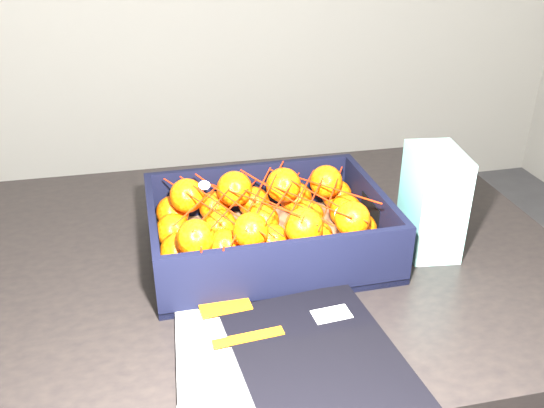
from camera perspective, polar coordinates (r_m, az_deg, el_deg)
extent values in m
cube|color=black|center=(1.04, -4.39, -5.92)|extent=(1.22, 0.82, 0.04)
cylinder|color=black|center=(1.68, 13.06, -7.60)|extent=(0.06, 0.06, 0.71)
cube|color=beige|center=(0.80, -0.96, -16.26)|extent=(0.26, 0.32, 0.01)
cube|color=beige|center=(0.79, -1.28, -15.99)|extent=(0.23, 0.29, 0.01)
cube|color=black|center=(0.80, 4.61, -14.71)|extent=(0.23, 0.30, 0.01)
cube|color=orange|center=(0.89, -4.69, -9.51)|extent=(0.08, 0.06, 0.00)
cube|color=white|center=(0.87, 5.80, -10.58)|extent=(0.06, 0.04, 0.00)
cube|color=orange|center=(0.83, -2.31, -12.78)|extent=(0.10, 0.03, 0.00)
cube|color=brown|center=(1.03, -0.38, -4.35)|extent=(0.40, 0.30, 0.01)
cube|color=black|center=(1.13, -2.01, 1.42)|extent=(0.40, 0.01, 0.11)
cube|color=black|center=(0.89, 1.68, -6.56)|extent=(0.40, 0.01, 0.11)
cube|color=black|center=(0.99, -11.36, -3.33)|extent=(0.01, 0.27, 0.11)
cube|color=black|center=(1.06, 9.81, -0.88)|extent=(0.01, 0.27, 0.11)
sphere|color=#F25805|center=(0.90, -8.66, -7.15)|extent=(0.06, 0.06, 0.06)
sphere|color=#F25805|center=(0.97, -8.98, -4.59)|extent=(0.06, 0.06, 0.06)
sphere|color=#F25805|center=(1.03, -9.56, -2.58)|extent=(0.06, 0.06, 0.06)
sphere|color=#F25805|center=(1.09, -9.62, -0.78)|extent=(0.06, 0.06, 0.06)
sphere|color=#F25805|center=(0.91, -3.65, -6.56)|extent=(0.06, 0.06, 0.06)
sphere|color=#F25805|center=(0.97, -4.63, -4.15)|extent=(0.06, 0.06, 0.06)
sphere|color=#F25805|center=(1.03, -5.12, -2.18)|extent=(0.06, 0.06, 0.06)
sphere|color=#F25805|center=(1.10, -5.64, -0.25)|extent=(0.06, 0.06, 0.06)
sphere|color=#F25805|center=(0.92, 1.10, -5.95)|extent=(0.06, 0.06, 0.06)
sphere|color=#F25805|center=(0.99, 0.00, -3.57)|extent=(0.06, 0.06, 0.06)
sphere|color=#F25805|center=(1.04, -1.00, -1.66)|extent=(0.06, 0.06, 0.06)
sphere|color=#F25805|center=(1.11, -1.79, 0.16)|extent=(0.06, 0.06, 0.06)
sphere|color=#F25805|center=(0.94, 5.67, -5.27)|extent=(0.06, 0.06, 0.06)
sphere|color=#F25805|center=(1.00, 4.31, -3.19)|extent=(0.06, 0.06, 0.06)
sphere|color=#F25805|center=(1.06, 3.47, -1.17)|extent=(0.06, 0.06, 0.06)
sphere|color=#F25805|center=(1.13, 2.30, 0.61)|extent=(0.06, 0.06, 0.06)
sphere|color=#F25805|center=(0.97, 10.22, -4.60)|extent=(0.06, 0.06, 0.06)
sphere|color=#F25805|center=(1.03, 8.44, -2.51)|extent=(0.06, 0.06, 0.06)
sphere|color=#F25805|center=(1.09, 7.15, -0.66)|extent=(0.06, 0.06, 0.06)
sphere|color=#F25805|center=(1.14, 6.29, 0.90)|extent=(0.06, 0.06, 0.06)
sphere|color=#F25805|center=(0.91, -7.42, -3.28)|extent=(0.06, 0.06, 0.06)
sphere|color=#F25805|center=(1.04, -8.26, 0.81)|extent=(0.06, 0.06, 0.06)
sphere|color=#F25805|center=(0.92, -2.08, -2.57)|extent=(0.06, 0.06, 0.06)
sphere|color=#F25805|center=(1.05, -3.66, 1.49)|extent=(0.06, 0.06, 0.06)
sphere|color=#F25805|center=(0.93, 3.12, -2.20)|extent=(0.06, 0.06, 0.06)
sphere|color=#F25805|center=(1.07, 1.11, 1.86)|extent=(0.06, 0.06, 0.06)
sphere|color=#F25805|center=(0.96, 7.81, -1.43)|extent=(0.06, 0.06, 0.06)
sphere|color=#F25805|center=(1.08, 5.27, 2.20)|extent=(0.06, 0.06, 0.06)
cylinder|color=red|center=(0.97, -6.79, 0.09)|extent=(0.11, 0.21, 0.01)
cylinder|color=red|center=(0.96, -5.06, -0.01)|extent=(0.11, 0.21, 0.02)
cylinder|color=red|center=(0.97, -3.47, 0.08)|extent=(0.11, 0.21, 0.03)
cylinder|color=red|center=(0.97, -1.93, 0.51)|extent=(0.11, 0.21, 0.03)
cylinder|color=red|center=(0.98, -0.37, 0.27)|extent=(0.11, 0.21, 0.01)
cylinder|color=red|center=(0.99, 1.16, 0.80)|extent=(0.11, 0.21, 0.02)
cylinder|color=red|center=(0.99, 2.72, 0.67)|extent=(0.11, 0.21, 0.02)
cylinder|color=red|center=(1.00, 4.23, 1.00)|extent=(0.11, 0.21, 0.01)
cylinder|color=red|center=(1.02, 5.52, 1.64)|extent=(0.11, 0.21, 0.03)
cylinder|color=red|center=(0.97, -6.82, 0.38)|extent=(0.11, 0.21, 0.03)
cylinder|color=red|center=(0.98, -5.20, 0.29)|extent=(0.11, 0.21, 0.02)
cylinder|color=red|center=(0.97, -3.52, 0.21)|extent=(0.11, 0.21, 0.03)
cylinder|color=red|center=(0.98, -1.91, 0.11)|extent=(0.11, 0.21, 0.03)
cylinder|color=red|center=(0.99, -0.51, 1.03)|extent=(0.11, 0.21, 0.02)
cylinder|color=red|center=(0.99, 1.19, 0.85)|extent=(0.11, 0.21, 0.02)
cylinder|color=red|center=(0.99, 2.78, 0.86)|extent=(0.11, 0.21, 0.01)
cylinder|color=red|center=(1.00, 4.30, 1.19)|extent=(0.11, 0.21, 0.02)
cylinder|color=red|center=(1.01, 5.79, 0.82)|extent=(0.11, 0.21, 0.01)
cylinder|color=red|center=(0.87, -6.85, -5.98)|extent=(0.00, 0.03, 0.09)
cylinder|color=red|center=(0.87, -4.89, -5.75)|extent=(0.01, 0.04, 0.08)
cube|color=white|center=(1.04, 15.30, 0.25)|extent=(0.10, 0.13, 0.18)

